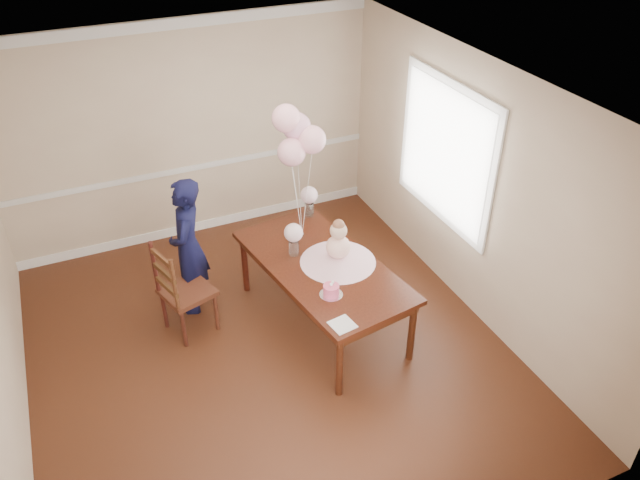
# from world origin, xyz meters

# --- Properties ---
(floor) EXTENTS (4.50, 5.00, 0.00)m
(floor) POSITION_xyz_m (0.00, 0.00, 0.00)
(floor) COLOR #32170C
(floor) RESTS_ON ground
(ceiling) EXTENTS (4.50, 5.00, 0.02)m
(ceiling) POSITION_xyz_m (0.00, 0.00, 2.70)
(ceiling) COLOR white
(ceiling) RESTS_ON wall_back
(wall_back) EXTENTS (4.50, 0.02, 2.70)m
(wall_back) POSITION_xyz_m (0.00, 2.50, 1.35)
(wall_back) COLOR tan
(wall_back) RESTS_ON floor
(wall_front) EXTENTS (4.50, 0.02, 2.70)m
(wall_front) POSITION_xyz_m (0.00, -2.50, 1.35)
(wall_front) COLOR tan
(wall_front) RESTS_ON floor
(wall_right) EXTENTS (0.02, 5.00, 2.70)m
(wall_right) POSITION_xyz_m (2.25, 0.00, 1.35)
(wall_right) COLOR tan
(wall_right) RESTS_ON floor
(chair_rail_trim) EXTENTS (4.50, 0.02, 0.07)m
(chair_rail_trim) POSITION_xyz_m (0.00, 2.49, 0.90)
(chair_rail_trim) COLOR silver
(chair_rail_trim) RESTS_ON wall_back
(crown_molding) EXTENTS (4.50, 0.02, 0.12)m
(crown_molding) POSITION_xyz_m (0.00, 2.49, 2.63)
(crown_molding) COLOR silver
(crown_molding) RESTS_ON wall_back
(baseboard_trim) EXTENTS (4.50, 0.02, 0.12)m
(baseboard_trim) POSITION_xyz_m (0.00, 2.49, 0.06)
(baseboard_trim) COLOR white
(baseboard_trim) RESTS_ON floor
(window_frame) EXTENTS (0.02, 1.66, 1.56)m
(window_frame) POSITION_xyz_m (2.23, 0.50, 1.55)
(window_frame) COLOR white
(window_frame) RESTS_ON wall_right
(window_blinds) EXTENTS (0.01, 1.50, 1.40)m
(window_blinds) POSITION_xyz_m (2.21, 0.50, 1.55)
(window_blinds) COLOR white
(window_blinds) RESTS_ON wall_right
(dining_table_top) EXTENTS (1.31, 2.15, 0.05)m
(dining_table_top) POSITION_xyz_m (0.68, 0.20, 0.73)
(dining_table_top) COLOR black
(dining_table_top) RESTS_ON table_leg_fl
(table_apron) EXTENTS (1.20, 2.03, 0.10)m
(table_apron) POSITION_xyz_m (0.68, 0.20, 0.65)
(table_apron) COLOR black
(table_apron) RESTS_ON table_leg_fl
(table_leg_fl) EXTENTS (0.08, 0.08, 0.71)m
(table_leg_fl) POSITION_xyz_m (0.41, -0.78, 0.35)
(table_leg_fl) COLOR black
(table_leg_fl) RESTS_ON floor
(table_leg_fr) EXTENTS (0.08, 0.08, 0.71)m
(table_leg_fr) POSITION_xyz_m (1.25, -0.64, 0.35)
(table_leg_fr) COLOR black
(table_leg_fr) RESTS_ON floor
(table_leg_bl) EXTENTS (0.08, 0.08, 0.71)m
(table_leg_bl) POSITION_xyz_m (0.12, 1.05, 0.35)
(table_leg_bl) COLOR black
(table_leg_bl) RESTS_ON floor
(table_leg_br) EXTENTS (0.08, 0.08, 0.71)m
(table_leg_br) POSITION_xyz_m (0.96, 1.19, 0.35)
(table_leg_br) COLOR black
(table_leg_br) RESTS_ON floor
(baby_skirt) EXTENTS (0.88, 0.88, 0.10)m
(baby_skirt) POSITION_xyz_m (0.84, 0.18, 0.81)
(baby_skirt) COLOR #E1A6B9
(baby_skirt) RESTS_ON dining_table_top
(baby_torso) EXTENTS (0.24, 0.24, 0.24)m
(baby_torso) POSITION_xyz_m (0.84, 0.18, 0.94)
(baby_torso) COLOR #FFA1BA
(baby_torso) RESTS_ON baby_skirt
(baby_head) EXTENTS (0.17, 0.17, 0.17)m
(baby_head) POSITION_xyz_m (0.84, 0.18, 1.13)
(baby_head) COLOR #D1AB90
(baby_head) RESTS_ON baby_torso
(baby_hair) EXTENTS (0.12, 0.12, 0.12)m
(baby_hair) POSITION_xyz_m (0.84, 0.18, 1.19)
(baby_hair) COLOR brown
(baby_hair) RESTS_ON baby_head
(cake_platter) EXTENTS (0.25, 0.25, 0.01)m
(cake_platter) POSITION_xyz_m (0.56, -0.27, 0.76)
(cake_platter) COLOR silver
(cake_platter) RESTS_ON dining_table_top
(birthday_cake) EXTENTS (0.17, 0.17, 0.10)m
(birthday_cake) POSITION_xyz_m (0.56, -0.27, 0.81)
(birthday_cake) COLOR #D9446C
(birthday_cake) RESTS_ON cake_platter
(cake_flower_a) EXTENTS (0.03, 0.03, 0.03)m
(cake_flower_a) POSITION_xyz_m (0.56, -0.27, 0.88)
(cake_flower_a) COLOR white
(cake_flower_a) RESTS_ON birthday_cake
(cake_flower_b) EXTENTS (0.03, 0.03, 0.03)m
(cake_flower_b) POSITION_xyz_m (0.58, -0.25, 0.88)
(cake_flower_b) COLOR silver
(cake_flower_b) RESTS_ON birthday_cake
(rose_vase_near) EXTENTS (0.12, 0.12, 0.16)m
(rose_vase_near) POSITION_xyz_m (0.49, 0.48, 0.84)
(rose_vase_near) COLOR silver
(rose_vase_near) RESTS_ON dining_table_top
(roses_near) EXTENTS (0.19, 0.19, 0.19)m
(roses_near) POSITION_xyz_m (0.49, 0.48, 1.02)
(roses_near) COLOR beige
(roses_near) RESTS_ON rose_vase_near
(rose_vase_far) EXTENTS (0.12, 0.12, 0.16)m
(rose_vase_far) POSITION_xyz_m (0.93, 1.11, 0.84)
(rose_vase_far) COLOR silver
(rose_vase_far) RESTS_ON dining_table_top
(roses_far) EXTENTS (0.19, 0.19, 0.19)m
(roses_far) POSITION_xyz_m (0.93, 1.11, 1.02)
(roses_far) COLOR beige
(roses_far) RESTS_ON rose_vase_far
(napkin) EXTENTS (0.23, 0.23, 0.01)m
(napkin) POSITION_xyz_m (0.47, -0.70, 0.76)
(napkin) COLOR silver
(napkin) RESTS_ON dining_table_top
(balloon_weight) EXTENTS (0.05, 0.05, 0.02)m
(balloon_weight) POSITION_xyz_m (0.70, 0.77, 0.77)
(balloon_weight) COLOR silver
(balloon_weight) RESTS_ON dining_table_top
(balloon_a) EXTENTS (0.28, 0.28, 0.28)m
(balloon_a) POSITION_xyz_m (0.60, 0.75, 1.76)
(balloon_a) COLOR #EDA7BA
(balloon_a) RESTS_ON balloon_ribbon_a
(balloon_b) EXTENTS (0.28, 0.28, 0.28)m
(balloon_b) POSITION_xyz_m (0.80, 0.73, 1.86)
(balloon_b) COLOR #EEA8BA
(balloon_b) RESTS_ON balloon_ribbon_b
(balloon_c) EXTENTS (0.28, 0.28, 0.28)m
(balloon_c) POSITION_xyz_m (0.70, 0.87, 1.96)
(balloon_c) COLOR #DB9BBC
(balloon_c) RESTS_ON balloon_ribbon_c
(balloon_d) EXTENTS (0.28, 0.28, 0.28)m
(balloon_d) POSITION_xyz_m (0.60, 0.87, 2.07)
(balloon_d) COLOR #FFB4C7
(balloon_d) RESTS_ON balloon_ribbon_d
(balloon_ribbon_a) EXTENTS (0.09, 0.02, 0.84)m
(balloon_ribbon_a) POSITION_xyz_m (0.65, 0.76, 1.19)
(balloon_ribbon_a) COLOR white
(balloon_ribbon_a) RESTS_ON balloon_weight
(balloon_ribbon_b) EXTENTS (0.11, 0.04, 0.94)m
(balloon_ribbon_b) POSITION_xyz_m (0.75, 0.75, 1.24)
(balloon_ribbon_b) COLOR white
(balloon_ribbon_b) RESTS_ON balloon_weight
(balloon_ribbon_c) EXTENTS (0.01, 0.10, 1.04)m
(balloon_ribbon_c) POSITION_xyz_m (0.70, 0.82, 1.29)
(balloon_ribbon_c) COLOR silver
(balloon_ribbon_c) RESTS_ON balloon_weight
(balloon_ribbon_d) EXTENTS (0.10, 0.09, 1.14)m
(balloon_ribbon_d) POSITION_xyz_m (0.65, 0.82, 1.34)
(balloon_ribbon_d) COLOR white
(balloon_ribbon_d) RESTS_ON balloon_weight
(dining_chair_seat) EXTENTS (0.59, 0.59, 0.05)m
(dining_chair_seat) POSITION_xyz_m (-0.61, 0.67, 0.48)
(dining_chair_seat) COLOR #3C1B10
(dining_chair_seat) RESTS_ON chair_leg_fl
(chair_leg_fl) EXTENTS (0.05, 0.05, 0.46)m
(chair_leg_fl) POSITION_xyz_m (-0.73, 0.43, 0.23)
(chair_leg_fl) COLOR black
(chair_leg_fl) RESTS_ON floor
(chair_leg_fr) EXTENTS (0.05, 0.05, 0.46)m
(chair_leg_fr) POSITION_xyz_m (-0.37, 0.54, 0.23)
(chair_leg_fr) COLOR #3A190F
(chair_leg_fr) RESTS_ON floor
(chair_leg_bl) EXTENTS (0.05, 0.05, 0.46)m
(chair_leg_bl) POSITION_xyz_m (-0.85, 0.80, 0.23)
(chair_leg_bl) COLOR #38140F
(chair_leg_bl) RESTS_ON floor
(chair_leg_br) EXTENTS (0.05, 0.05, 0.46)m
(chair_leg_br) POSITION_xyz_m (-0.48, 0.91, 0.23)
(chair_leg_br) COLOR #391B0F
(chair_leg_br) RESTS_ON floor
(chair_back_post_l) EXTENTS (0.05, 0.05, 0.60)m
(chair_back_post_l) POSITION_xyz_m (-0.75, 0.42, 0.79)
(chair_back_post_l) COLOR #3D1E10
(chair_back_post_l) RESTS_ON dining_chair_seat
(chair_back_post_r) EXTENTS (0.05, 0.05, 0.60)m
(chair_back_post_r) POSITION_xyz_m (-0.87, 0.79, 0.79)
(chair_back_post_r) COLOR black
(chair_back_post_r) RESTS_ON dining_chair_seat
(chair_slat_low) EXTENTS (0.16, 0.42, 0.05)m
(chair_slat_low) POSITION_xyz_m (-0.81, 0.61, 0.66)
(chair_slat_low) COLOR #3A2110
(chair_slat_low) RESTS_ON dining_chair_seat
(chair_slat_mid) EXTENTS (0.16, 0.42, 0.05)m
(chair_slat_mid) POSITION_xyz_m (-0.81, 0.61, 0.83)
(chair_slat_mid) COLOR #371F0F
(chair_slat_mid) RESTS_ON dining_chair_seat
(chair_slat_top) EXTENTS (0.16, 0.42, 0.05)m
(chair_slat_top) POSITION_xyz_m (-0.81, 0.61, 1.00)
(chair_slat_top) COLOR #3C1F10
(chair_slat_top) RESTS_ON dining_chair_seat
(woman) EXTENTS (0.56, 0.66, 1.54)m
(woman) POSITION_xyz_m (-0.47, 1.02, 0.77)
(woman) COLOR black
(woman) RESTS_ON floor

